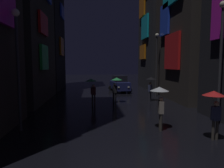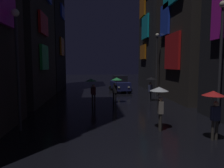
{
  "view_description": "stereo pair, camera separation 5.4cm",
  "coord_description": "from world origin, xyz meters",
  "px_view_note": "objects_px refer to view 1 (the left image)",
  "views": [
    {
      "loc": [
        -1.55,
        -4.87,
        3.19
      ],
      "look_at": [
        0.0,
        10.37,
        1.71
      ],
      "focal_mm": 32.0,
      "sensor_mm": 36.0,
      "label": 1
    },
    {
      "loc": [
        -1.49,
        -4.87,
        3.19
      ],
      "look_at": [
        0.0,
        10.37,
        1.71
      ],
      "focal_mm": 32.0,
      "sensor_mm": 36.0,
      "label": 2
    }
  ],
  "objects_px": {
    "pedestrian_near_crossing_green": "(116,83)",
    "car_distant": "(120,84)",
    "pedestrian_midstreet_left_black": "(151,82)",
    "pedestrian_midstreet_centre_green": "(92,84)",
    "pedestrian_far_right_clear": "(160,96)",
    "streetlamp_right_far": "(157,58)",
    "pedestrian_foreground_right_red": "(214,101)",
    "streetlamp_right_near": "(221,51)",
    "streetlamp_left_near": "(17,56)"
  },
  "relations": [
    {
      "from": "streetlamp_right_near",
      "to": "car_distant",
      "type": "bearing_deg",
      "value": 103.55
    },
    {
      "from": "streetlamp_right_far",
      "to": "pedestrian_foreground_right_red",
      "type": "bearing_deg",
      "value": -97.0
    },
    {
      "from": "pedestrian_near_crossing_green",
      "to": "streetlamp_right_far",
      "type": "xyz_separation_m",
      "value": [
        4.54,
        3.36,
        2.21
      ]
    },
    {
      "from": "pedestrian_far_right_clear",
      "to": "pedestrian_foreground_right_red",
      "type": "distance_m",
      "value": 2.38
    },
    {
      "from": "pedestrian_midstreet_left_black",
      "to": "pedestrian_near_crossing_green",
      "type": "distance_m",
      "value": 3.15
    },
    {
      "from": "car_distant",
      "to": "streetlamp_right_far",
      "type": "xyz_separation_m",
      "value": [
        3.28,
        -3.45,
        2.96
      ]
    },
    {
      "from": "pedestrian_midstreet_left_black",
      "to": "streetlamp_right_near",
      "type": "relative_size",
      "value": 0.33
    },
    {
      "from": "pedestrian_far_right_clear",
      "to": "streetlamp_right_near",
      "type": "height_order",
      "value": "streetlamp_right_near"
    },
    {
      "from": "pedestrian_far_right_clear",
      "to": "pedestrian_foreground_right_red",
      "type": "bearing_deg",
      "value": -41.5
    },
    {
      "from": "pedestrian_midstreet_centre_green",
      "to": "pedestrian_midstreet_left_black",
      "type": "xyz_separation_m",
      "value": [
        5.11,
        1.45,
        0.0
      ]
    },
    {
      "from": "car_distant",
      "to": "pedestrian_midstreet_centre_green",
      "type": "bearing_deg",
      "value": -112.67
    },
    {
      "from": "pedestrian_midstreet_centre_green",
      "to": "streetlamp_left_near",
      "type": "distance_m",
      "value": 6.87
    },
    {
      "from": "pedestrian_midstreet_left_black",
      "to": "streetlamp_left_near",
      "type": "relative_size",
      "value": 0.37
    },
    {
      "from": "pedestrian_near_crossing_green",
      "to": "streetlamp_right_near",
      "type": "bearing_deg",
      "value": -56.24
    },
    {
      "from": "streetlamp_left_near",
      "to": "pedestrian_midstreet_centre_green",
      "type": "bearing_deg",
      "value": 58.44
    },
    {
      "from": "streetlamp_right_near",
      "to": "pedestrian_midstreet_left_black",
      "type": "bearing_deg",
      "value": 101.16
    },
    {
      "from": "pedestrian_midstreet_centre_green",
      "to": "pedestrian_far_right_clear",
      "type": "distance_m",
      "value": 6.97
    },
    {
      "from": "pedestrian_far_right_clear",
      "to": "pedestrian_foreground_right_red",
      "type": "relative_size",
      "value": 1.0
    },
    {
      "from": "pedestrian_far_right_clear",
      "to": "car_distant",
      "type": "xyz_separation_m",
      "value": [
        -0.01,
        13.96,
        -0.74
      ]
    },
    {
      "from": "pedestrian_midstreet_left_black",
      "to": "pedestrian_near_crossing_green",
      "type": "relative_size",
      "value": 1.0
    },
    {
      "from": "pedestrian_midstreet_left_black",
      "to": "pedestrian_far_right_clear",
      "type": "distance_m",
      "value": 7.82
    },
    {
      "from": "car_distant",
      "to": "streetlamp_right_near",
      "type": "relative_size",
      "value": 0.67
    },
    {
      "from": "pedestrian_far_right_clear",
      "to": "car_distant",
      "type": "distance_m",
      "value": 13.98
    },
    {
      "from": "car_distant",
      "to": "streetlamp_right_far",
      "type": "relative_size",
      "value": 0.67
    },
    {
      "from": "pedestrian_midstreet_left_black",
      "to": "pedestrian_near_crossing_green",
      "type": "xyz_separation_m",
      "value": [
        -3.11,
        -0.46,
        0.0
      ]
    },
    {
      "from": "streetlamp_right_near",
      "to": "pedestrian_far_right_clear",
      "type": "bearing_deg",
      "value": -173.92
    },
    {
      "from": "pedestrian_foreground_right_red",
      "to": "streetlamp_right_near",
      "type": "xyz_separation_m",
      "value": [
        1.48,
        1.93,
        2.23
      ]
    },
    {
      "from": "pedestrian_near_crossing_green",
      "to": "car_distant",
      "type": "distance_m",
      "value": 6.97
    },
    {
      "from": "pedestrian_foreground_right_red",
      "to": "streetlamp_left_near",
      "type": "xyz_separation_m",
      "value": [
        -8.52,
        2.1,
        1.91
      ]
    },
    {
      "from": "streetlamp_right_far",
      "to": "pedestrian_midstreet_centre_green",
      "type": "bearing_deg",
      "value": -146.34
    },
    {
      "from": "pedestrian_midstreet_left_black",
      "to": "streetlamp_right_far",
      "type": "relative_size",
      "value": 0.34
    },
    {
      "from": "pedestrian_near_crossing_green",
      "to": "streetlamp_right_near",
      "type": "distance_m",
      "value": 8.48
    },
    {
      "from": "pedestrian_midstreet_left_black",
      "to": "pedestrian_foreground_right_red",
      "type": "xyz_separation_m",
      "value": [
        -0.05,
        -9.18,
        0.0
      ]
    },
    {
      "from": "pedestrian_midstreet_left_black",
      "to": "pedestrian_near_crossing_green",
      "type": "height_order",
      "value": "same"
    },
    {
      "from": "pedestrian_midstreet_centre_green",
      "to": "pedestrian_near_crossing_green",
      "type": "height_order",
      "value": "same"
    },
    {
      "from": "pedestrian_midstreet_centre_green",
      "to": "streetlamp_right_near",
      "type": "bearing_deg",
      "value": -41.55
    },
    {
      "from": "pedestrian_midstreet_centre_green",
      "to": "car_distant",
      "type": "height_order",
      "value": "pedestrian_midstreet_centre_green"
    },
    {
      "from": "pedestrian_midstreet_centre_green",
      "to": "pedestrian_foreground_right_red",
      "type": "xyz_separation_m",
      "value": [
        5.06,
        -7.73,
        0.0
      ]
    },
    {
      "from": "pedestrian_midstreet_centre_green",
      "to": "pedestrian_far_right_clear",
      "type": "relative_size",
      "value": 1.0
    },
    {
      "from": "pedestrian_far_right_clear",
      "to": "pedestrian_midstreet_left_black",
      "type": "bearing_deg",
      "value": 76.42
    },
    {
      "from": "streetlamp_right_far",
      "to": "streetlamp_right_near",
      "type": "bearing_deg",
      "value": -90.0
    },
    {
      "from": "pedestrian_near_crossing_green",
      "to": "streetlamp_right_far",
      "type": "bearing_deg",
      "value": 36.49
    },
    {
      "from": "pedestrian_foreground_right_red",
      "to": "streetlamp_left_near",
      "type": "distance_m",
      "value": 8.98
    },
    {
      "from": "streetlamp_left_near",
      "to": "streetlamp_right_near",
      "type": "distance_m",
      "value": 10.01
    },
    {
      "from": "pedestrian_far_right_clear",
      "to": "streetlamp_right_near",
      "type": "xyz_separation_m",
      "value": [
        3.27,
        0.35,
        2.23
      ]
    },
    {
      "from": "streetlamp_left_near",
      "to": "streetlamp_right_far",
      "type": "bearing_deg",
      "value": 44.95
    },
    {
      "from": "streetlamp_right_near",
      "to": "streetlamp_left_near",
      "type": "bearing_deg",
      "value": 178.99
    },
    {
      "from": "streetlamp_right_far",
      "to": "streetlamp_left_near",
      "type": "distance_m",
      "value": 14.13
    },
    {
      "from": "pedestrian_midstreet_centre_green",
      "to": "streetlamp_left_near",
      "type": "bearing_deg",
      "value": -121.56
    },
    {
      "from": "pedestrian_near_crossing_green",
      "to": "streetlamp_left_near",
      "type": "relative_size",
      "value": 0.37
    }
  ]
}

